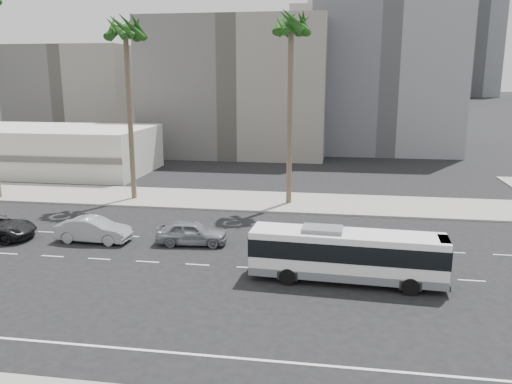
% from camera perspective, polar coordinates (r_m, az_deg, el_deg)
% --- Properties ---
extents(ground, '(700.00, 700.00, 0.00)m').
position_cam_1_polar(ground, '(29.09, 5.09, -8.70)').
color(ground, black).
rests_on(ground, ground).
extents(sidewalk_north, '(120.00, 7.00, 0.15)m').
position_cam_1_polar(sidewalk_north, '(43.85, 6.53, -1.23)').
color(sidewalk_north, gray).
rests_on(sidewalk_north, ground).
extents(commercial_low, '(22.00, 12.16, 5.00)m').
position_cam_1_polar(commercial_low, '(62.31, -21.73, 4.37)').
color(commercial_low, beige).
rests_on(commercial_low, ground).
extents(midrise_beige_west, '(24.00, 18.00, 18.00)m').
position_cam_1_polar(midrise_beige_west, '(73.34, -1.79, 11.49)').
color(midrise_beige_west, '#64625D').
rests_on(midrise_beige_west, ground).
extents(midrise_gray_center, '(20.00, 20.00, 26.00)m').
position_cam_1_polar(midrise_gray_center, '(79.32, 14.00, 14.12)').
color(midrise_gray_center, slate).
rests_on(midrise_gray_center, ground).
extents(midrise_beige_far, '(18.00, 16.00, 15.00)m').
position_cam_1_polar(midrise_beige_far, '(86.72, -18.53, 10.05)').
color(midrise_beige_far, '#64625D').
rests_on(midrise_beige_far, ground).
extents(civic_tower, '(42.00, 42.00, 129.00)m').
position_cam_1_polar(civic_tower, '(278.49, 8.66, 18.43)').
color(civic_tower, beige).
rests_on(civic_tower, ground).
extents(highrise_right, '(26.00, 26.00, 70.00)m').
position_cam_1_polar(highrise_right, '(261.79, 19.42, 17.41)').
color(highrise_right, '#52555B').
rests_on(highrise_right, ground).
extents(highrise_far, '(22.00, 22.00, 60.00)m').
position_cam_1_polar(highrise_far, '(295.68, 23.25, 15.52)').
color(highrise_far, '#52555B').
rests_on(highrise_far, ground).
extents(city_bus, '(10.20, 2.82, 2.90)m').
position_cam_1_polar(city_bus, '(27.47, 10.00, -6.78)').
color(city_bus, white).
rests_on(city_bus, ground).
extents(car_a, '(2.23, 4.71, 1.56)m').
position_cam_1_polar(car_a, '(33.40, -7.11, -4.47)').
color(car_a, gray).
rests_on(car_a, ground).
extents(car_b, '(1.82, 4.89, 1.60)m').
position_cam_1_polar(car_b, '(35.28, -17.53, -4.01)').
color(car_b, '#939498').
rests_on(car_b, ground).
extents(palm_near, '(4.62, 4.62, 15.58)m').
position_cam_1_polar(palm_near, '(42.45, 3.90, 17.46)').
color(palm_near, brown).
rests_on(palm_near, ground).
extents(palm_mid, '(4.99, 4.99, 15.42)m').
position_cam_1_polar(palm_mid, '(45.29, -14.25, 16.51)').
color(palm_mid, brown).
rests_on(palm_mid, ground).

